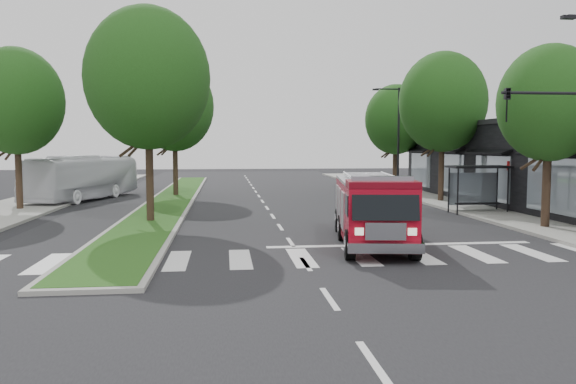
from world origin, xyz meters
The scene contains 14 objects.
ground centered at (0.00, 0.00, 0.00)m, with size 140.00×140.00×0.00m, color black.
sidewalk_right centered at (12.50, 10.00, 0.07)m, with size 5.00×80.00×0.15m, color gray.
median centered at (-6.00, 18.00, 0.08)m, with size 3.00×50.00×0.15m.
storefront_row centered at (17.00, 10.00, 2.50)m, with size 8.00×30.00×5.00m, color black.
bus_shelter centered at (11.20, 8.15, 2.04)m, with size 3.20×1.60×2.61m.
tree_right_near centered at (11.50, 2.00, 5.51)m, with size 4.40×4.40×8.05m.
tree_right_mid centered at (11.50, 14.00, 6.49)m, with size 5.60×5.60×9.72m.
tree_right_far centered at (11.50, 24.00, 5.84)m, with size 5.00×5.00×8.73m.
tree_median_near centered at (-6.00, 6.00, 6.81)m, with size 5.80×5.80×10.16m.
tree_median_far centered at (-6.00, 20.00, 6.49)m, with size 5.60×5.60×9.72m.
tree_left_mid centered at (-14.00, 12.00, 6.16)m, with size 5.20×5.20×9.16m.
streetlight_right_far centered at (10.35, 20.00, 4.48)m, with size 2.11×0.20×8.00m.
fire_engine centered at (2.98, -0.67, 1.30)m, with size 3.41×8.04×2.70m.
city_bus centered at (-12.00, 18.33, 1.52)m, with size 2.55×10.91×3.04m, color silver.
Camera 1 is at (-2.47, -21.02, 3.66)m, focal length 35.00 mm.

